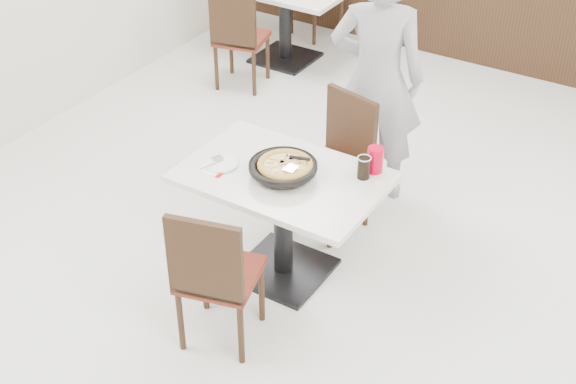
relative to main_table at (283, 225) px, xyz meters
The scene contains 17 objects.
floor 0.47m from the main_table, 27.22° to the left, with size 7.00×7.00×0.00m, color beige.
wainscot_back 3.62m from the main_table, 86.02° to the left, with size 5.90×0.03×1.10m, color black.
main_table is the anchor object (origin of this frame).
chair_near 0.67m from the main_table, 89.94° to the right, with size 0.42×0.42×0.95m, color black, non-canonical shape.
chair_far 0.61m from the main_table, 90.37° to the left, with size 0.42×0.42×0.95m, color black, non-canonical shape.
trivet 0.39m from the main_table, 57.98° to the left, with size 0.11×0.11×0.04m, color black.
pizza_pan 0.42m from the main_table, 57.31° to the right, with size 0.37×0.37×0.01m, color black.
pizza 0.44m from the main_table, 19.84° to the right, with size 0.30×0.30×0.02m, color gold.
pizza_server 0.48m from the main_table, 26.56° to the right, with size 0.07×0.09×0.00m, color white.
napkin 0.57m from the main_table, 157.11° to the right, with size 0.15×0.15×0.00m, color white.
side_plate 0.54m from the main_table, 163.51° to the right, with size 0.20×0.20×0.01m, color white.
fork 0.59m from the main_table, 158.61° to the right, with size 0.02×0.17×0.00m, color white.
cola_glass 0.65m from the main_table, 28.03° to the left, with size 0.08×0.08×0.13m, color black.
red_cup 0.71m from the main_table, 35.79° to the left, with size 0.10×0.10×0.16m, color red.
diner_person 1.26m from the main_table, 88.21° to the left, with size 0.66×0.43×1.80m, color #A8A7AC.
bg_table_left 3.20m from the main_table, 121.88° to the left, with size 1.20×0.80×0.75m, color white, non-canonical shape.
bg_chair_left_near 2.70m from the main_table, 130.16° to the left, with size 0.42×0.42×0.95m, color black, non-canonical shape.
Camera 1 is at (1.88, -3.49, 3.36)m, focal length 50.00 mm.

